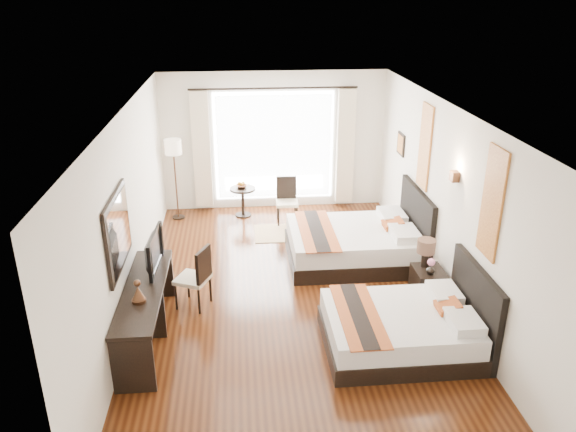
{
  "coord_description": "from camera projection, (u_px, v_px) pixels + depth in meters",
  "views": [
    {
      "loc": [
        -0.72,
        -7.3,
        4.32
      ],
      "look_at": [
        -0.01,
        0.46,
        1.11
      ],
      "focal_mm": 35.0,
      "sensor_mm": 36.0,
      "label": 1
    }
  ],
  "objects": [
    {
      "name": "bed_far",
      "position": [
        357.0,
        243.0,
        9.43
      ],
      "size": [
        2.18,
        1.7,
        1.23
      ],
      "color": "black",
      "rests_on": "floor"
    },
    {
      "name": "table_lamp",
      "position": [
        426.0,
        248.0,
        8.13
      ],
      "size": [
        0.27,
        0.27,
        0.42
      ],
      "color": "black",
      "rests_on": "nightstand"
    },
    {
      "name": "wall_sconce",
      "position": [
        454.0,
        176.0,
        7.61
      ],
      "size": [
        0.1,
        0.14,
        0.14
      ],
      "primitive_type": "cube",
      "color": "#452918",
      "rests_on": "wall_headboard"
    },
    {
      "name": "wall_window",
      "position": [
        274.0,
        141.0,
        11.34
      ],
      "size": [
        4.5,
        0.01,
        2.8
      ],
      "primitive_type": "cube",
      "color": "silver",
      "rests_on": "floor"
    },
    {
      "name": "drape_right",
      "position": [
        345.0,
        147.0,
        11.4
      ],
      "size": [
        0.35,
        0.14,
        2.35
      ],
      "primitive_type": "cube",
      "color": "beige",
      "rests_on": "floor"
    },
    {
      "name": "desk_chair",
      "position": [
        194.0,
        288.0,
        8.07
      ],
      "size": [
        0.57,
        0.57,
        0.93
      ],
      "rotation": [
        0.0,
        0.0,
        2.72
      ],
      "color": "beige",
      "rests_on": "floor"
    },
    {
      "name": "window_chair",
      "position": [
        287.0,
        209.0,
        10.95
      ],
      "size": [
        0.42,
        0.42,
        0.9
      ],
      "rotation": [
        0.0,
        0.0,
        -1.59
      ],
      "color": "beige",
      "rests_on": "floor"
    },
    {
      "name": "floor",
      "position": [
        292.0,
        296.0,
        8.43
      ],
      "size": [
        4.5,
        7.5,
        0.01
      ],
      "primitive_type": "cube",
      "color": "#341609",
      "rests_on": "ground"
    },
    {
      "name": "jute_rug",
      "position": [
        288.0,
        233.0,
        10.57
      ],
      "size": [
        1.26,
        0.86,
        0.01
      ],
      "primitive_type": "cube",
      "rotation": [
        0.0,
        0.0,
        -0.01
      ],
      "color": "tan",
      "rests_on": "floor"
    },
    {
      "name": "nightstand",
      "position": [
        428.0,
        285.0,
        8.23
      ],
      "size": [
        0.42,
        0.52,
        0.5
      ],
      "primitive_type": "cube",
      "color": "black",
      "rests_on": "floor"
    },
    {
      "name": "bed_near",
      "position": [
        406.0,
        327.0,
        7.15
      ],
      "size": [
        1.94,
        1.52,
        1.09
      ],
      "color": "black",
      "rests_on": "floor"
    },
    {
      "name": "art_panel_near",
      "position": [
        492.0,
        203.0,
        6.59
      ],
      "size": [
        0.03,
        0.5,
        1.35
      ],
      "primitive_type": "cube",
      "color": "#873813",
      "rests_on": "wall_headboard"
    },
    {
      "name": "side_table",
      "position": [
        243.0,
        202.0,
        11.26
      ],
      "size": [
        0.51,
        0.51,
        0.59
      ],
      "primitive_type": "cylinder",
      "color": "black",
      "rests_on": "floor"
    },
    {
      "name": "wall_desk",
      "position": [
        129.0,
        215.0,
        7.7
      ],
      "size": [
        0.01,
        7.5,
        2.8
      ],
      "primitive_type": "cube",
      "color": "silver",
      "rests_on": "floor"
    },
    {
      "name": "mirror_frame",
      "position": [
        118.0,
        231.0,
        6.82
      ],
      "size": [
        0.04,
        1.25,
        0.95
      ],
      "primitive_type": "cube",
      "color": "black",
      "rests_on": "wall_desk"
    },
    {
      "name": "television",
      "position": [
        149.0,
        251.0,
        7.55
      ],
      "size": [
        0.16,
        0.89,
        0.51
      ],
      "primitive_type": "imported",
      "rotation": [
        0.0,
        0.0,
        1.52
      ],
      "color": "black",
      "rests_on": "console_desk"
    },
    {
      "name": "wall_entry",
      "position": [
        338.0,
        383.0,
        4.44
      ],
      "size": [
        4.5,
        0.01,
        2.8
      ],
      "primitive_type": "cube",
      "color": "silver",
      "rests_on": "floor"
    },
    {
      "name": "mirror_glass",
      "position": [
        120.0,
        231.0,
        6.82
      ],
      "size": [
        0.01,
        1.12,
        0.82
      ],
      "primitive_type": "cube",
      "color": "white",
      "rests_on": "mirror_frame"
    },
    {
      "name": "fruit_bowl",
      "position": [
        241.0,
        186.0,
        11.15
      ],
      "size": [
        0.25,
        0.25,
        0.06
      ],
      "primitive_type": "imported",
      "rotation": [
        0.0,
        0.0,
        0.09
      ],
      "color": "#432B18",
      "rests_on": "side_table"
    },
    {
      "name": "bronze_figurine",
      "position": [
        138.0,
        292.0,
        6.77
      ],
      "size": [
        0.19,
        0.19,
        0.26
      ],
      "primitive_type": null,
      "rotation": [
        0.0,
        0.0,
        0.08
      ],
      "color": "#452918",
      "rests_on": "console_desk"
    },
    {
      "name": "drape_left",
      "position": [
        202.0,
        150.0,
        11.16
      ],
      "size": [
        0.35,
        0.14,
        2.35
      ],
      "primitive_type": "cube",
      "color": "beige",
      "rests_on": "floor"
    },
    {
      "name": "sheer_curtain",
      "position": [
        274.0,
        147.0,
        11.31
      ],
      "size": [
        2.3,
        0.02,
        2.1
      ],
      "primitive_type": "cube",
      "color": "white",
      "rests_on": "wall_window"
    },
    {
      "name": "ceiling",
      "position": [
        292.0,
        111.0,
        7.36
      ],
      "size": [
        4.5,
        7.5,
        0.02
      ],
      "primitive_type": "cube",
      "color": "white",
      "rests_on": "wall_headboard"
    },
    {
      "name": "art_panel_far",
      "position": [
        425.0,
        147.0,
        8.89
      ],
      "size": [
        0.03,
        0.5,
        1.35
      ],
      "primitive_type": "cube",
      "color": "#873813",
      "rests_on": "wall_headboard"
    },
    {
      "name": "window_glass",
      "position": [
        274.0,
        146.0,
        11.37
      ],
      "size": [
        2.4,
        0.02,
        2.2
      ],
      "primitive_type": "cube",
      "color": "white",
      "rests_on": "wall_window"
    },
    {
      "name": "console_desk",
      "position": [
        146.0,
        313.0,
        7.28
      ],
      "size": [
        0.5,
        2.2,
        0.76
      ],
      "primitive_type": "cube",
      "color": "black",
      "rests_on": "floor"
    },
    {
      "name": "vase",
      "position": [
        431.0,
        270.0,
        8.0
      ],
      "size": [
        0.13,
        0.13,
        0.13
      ],
      "primitive_type": "imported",
      "rotation": [
        0.0,
        0.0,
        -0.03
      ],
      "color": "black",
      "rests_on": "nightstand"
    },
    {
      "name": "floor_lamp",
      "position": [
        173.0,
        152.0,
        10.74
      ],
      "size": [
        0.32,
        0.32,
        1.61
      ],
      "color": "black",
      "rests_on": "floor"
    },
    {
      "name": "wall_headboard",
      "position": [
        447.0,
        204.0,
        8.08
      ],
      "size": [
        0.01,
        7.5,
        2.8
      ],
      "primitive_type": "cube",
      "color": "silver",
      "rests_on": "floor"
    }
  ]
}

